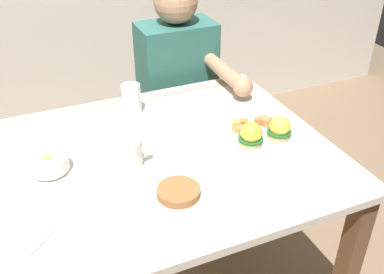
{
  "coord_description": "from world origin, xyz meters",
  "views": [
    {
      "loc": [
        -0.34,
        -1.14,
        1.56
      ],
      "look_at": [
        0.15,
        0.0,
        0.78
      ],
      "focal_mm": 41.67,
      "sensor_mm": 36.0,
      "label": 1
    }
  ],
  "objects_px": {
    "diner_person": "(180,88)",
    "coffee_mug": "(130,153)",
    "fruit_bowl": "(49,164)",
    "fork": "(50,233)",
    "dining_table": "(150,184)",
    "water_glass_near": "(132,101)",
    "side_plate": "(179,195)",
    "eggs_benedict_plate": "(263,135)"
  },
  "relations": [
    {
      "from": "side_plate",
      "to": "diner_person",
      "type": "xyz_separation_m",
      "value": [
        0.34,
        0.83,
        -0.1
      ]
    },
    {
      "from": "dining_table",
      "to": "eggs_benedict_plate",
      "type": "xyz_separation_m",
      "value": [
        0.39,
        -0.07,
        0.13
      ]
    },
    {
      "from": "fork",
      "to": "side_plate",
      "type": "height_order",
      "value": "side_plate"
    },
    {
      "from": "diner_person",
      "to": "coffee_mug",
      "type": "bearing_deg",
      "value": -123.88
    },
    {
      "from": "water_glass_near",
      "to": "fork",
      "type": "bearing_deg",
      "value": -125.56
    },
    {
      "from": "fork",
      "to": "side_plate",
      "type": "relative_size",
      "value": 0.63
    },
    {
      "from": "fruit_bowl",
      "to": "diner_person",
      "type": "xyz_separation_m",
      "value": [
        0.65,
        0.55,
        -0.12
      ]
    },
    {
      "from": "dining_table",
      "to": "eggs_benedict_plate",
      "type": "relative_size",
      "value": 4.44
    },
    {
      "from": "coffee_mug",
      "to": "fork",
      "type": "bearing_deg",
      "value": -143.6
    },
    {
      "from": "eggs_benedict_plate",
      "to": "side_plate",
      "type": "xyz_separation_m",
      "value": [
        -0.37,
        -0.16,
        -0.01
      ]
    },
    {
      "from": "water_glass_near",
      "to": "diner_person",
      "type": "xyz_separation_m",
      "value": [
        0.31,
        0.29,
        -0.14
      ]
    },
    {
      "from": "coffee_mug",
      "to": "diner_person",
      "type": "distance_m",
      "value": 0.76
    },
    {
      "from": "side_plate",
      "to": "diner_person",
      "type": "distance_m",
      "value": 0.9
    },
    {
      "from": "side_plate",
      "to": "fork",
      "type": "bearing_deg",
      "value": 179.8
    },
    {
      "from": "side_plate",
      "to": "coffee_mug",
      "type": "bearing_deg",
      "value": 110.82
    },
    {
      "from": "side_plate",
      "to": "water_glass_near",
      "type": "bearing_deg",
      "value": 87.04
    },
    {
      "from": "fork",
      "to": "water_glass_near",
      "type": "xyz_separation_m",
      "value": [
        0.38,
        0.54,
        0.05
      ]
    },
    {
      "from": "fork",
      "to": "dining_table",
      "type": "bearing_deg",
      "value": 33.6
    },
    {
      "from": "eggs_benedict_plate",
      "to": "coffee_mug",
      "type": "bearing_deg",
      "value": 174.13
    },
    {
      "from": "eggs_benedict_plate",
      "to": "diner_person",
      "type": "xyz_separation_m",
      "value": [
        -0.03,
        0.67,
        -0.12
      ]
    },
    {
      "from": "dining_table",
      "to": "coffee_mug",
      "type": "height_order",
      "value": "coffee_mug"
    },
    {
      "from": "fruit_bowl",
      "to": "side_plate",
      "type": "xyz_separation_m",
      "value": [
        0.32,
        -0.28,
        -0.02
      ]
    },
    {
      "from": "eggs_benedict_plate",
      "to": "water_glass_near",
      "type": "relative_size",
      "value": 2.38
    },
    {
      "from": "eggs_benedict_plate",
      "to": "coffee_mug",
      "type": "relative_size",
      "value": 2.43
    },
    {
      "from": "fork",
      "to": "water_glass_near",
      "type": "height_order",
      "value": "water_glass_near"
    },
    {
      "from": "fork",
      "to": "eggs_benedict_plate",
      "type": "bearing_deg",
      "value": 12.27
    },
    {
      "from": "dining_table",
      "to": "diner_person",
      "type": "relative_size",
      "value": 1.05
    },
    {
      "from": "side_plate",
      "to": "diner_person",
      "type": "height_order",
      "value": "diner_person"
    },
    {
      "from": "dining_table",
      "to": "eggs_benedict_plate",
      "type": "distance_m",
      "value": 0.41
    },
    {
      "from": "fruit_bowl",
      "to": "fork",
      "type": "relative_size",
      "value": 0.95
    },
    {
      "from": "fork",
      "to": "water_glass_near",
      "type": "distance_m",
      "value": 0.66
    },
    {
      "from": "coffee_mug",
      "to": "water_glass_near",
      "type": "xyz_separation_m",
      "value": [
        0.11,
        0.33,
        -0.0
      ]
    },
    {
      "from": "dining_table",
      "to": "fork",
      "type": "height_order",
      "value": "fork"
    },
    {
      "from": "dining_table",
      "to": "fruit_bowl",
      "type": "relative_size",
      "value": 10.0
    },
    {
      "from": "dining_table",
      "to": "coffee_mug",
      "type": "bearing_deg",
      "value": -161.0
    },
    {
      "from": "eggs_benedict_plate",
      "to": "side_plate",
      "type": "height_order",
      "value": "eggs_benedict_plate"
    },
    {
      "from": "eggs_benedict_plate",
      "to": "fruit_bowl",
      "type": "distance_m",
      "value": 0.7
    },
    {
      "from": "coffee_mug",
      "to": "side_plate",
      "type": "bearing_deg",
      "value": -69.18
    },
    {
      "from": "eggs_benedict_plate",
      "to": "water_glass_near",
      "type": "height_order",
      "value": "water_glass_near"
    },
    {
      "from": "coffee_mug",
      "to": "dining_table",
      "type": "bearing_deg",
      "value": 19.0
    },
    {
      "from": "fruit_bowl",
      "to": "fork",
      "type": "distance_m",
      "value": 0.28
    },
    {
      "from": "fork",
      "to": "diner_person",
      "type": "xyz_separation_m",
      "value": [
        0.7,
        0.83,
        -0.09
      ]
    }
  ]
}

